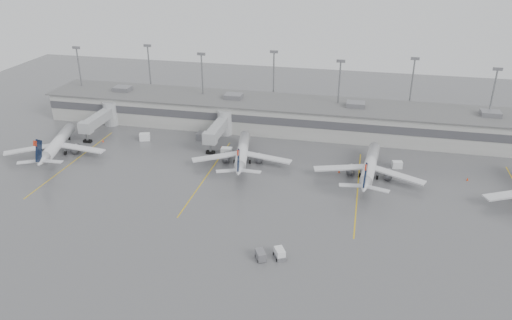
% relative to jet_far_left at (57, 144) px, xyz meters
% --- Properties ---
extents(ground, '(260.00, 260.00, 0.00)m').
position_rel_jet_far_left_xyz_m(ground, '(58.76, -27.07, -2.87)').
color(ground, '#555557').
rests_on(ground, ground).
extents(terminal, '(152.00, 17.00, 9.45)m').
position_rel_jet_far_left_xyz_m(terminal, '(58.76, 30.91, 1.30)').
color(terminal, '#A3A39E').
rests_on(terminal, ground).
extents(light_masts, '(142.40, 8.00, 20.60)m').
position_rel_jet_far_left_xyz_m(light_masts, '(58.76, 36.68, 9.16)').
color(light_masts, gray).
rests_on(light_masts, ground).
extents(jet_bridge_left, '(4.00, 17.20, 7.00)m').
position_rel_jet_far_left_xyz_m(jet_bridge_left, '(3.26, 18.65, 1.00)').
color(jet_bridge_left, '#95979A').
rests_on(jet_bridge_left, ground).
extents(jet_bridge_right, '(4.00, 17.20, 7.00)m').
position_rel_jet_far_left_xyz_m(jet_bridge_right, '(38.26, 18.65, 1.00)').
color(jet_bridge_right, '#95979A').
rests_on(jet_bridge_right, ground).
extents(stand_markings, '(105.25, 40.00, 0.01)m').
position_rel_jet_far_left_xyz_m(stand_markings, '(58.76, -3.07, -2.86)').
color(stand_markings, '#E2B40D').
rests_on(stand_markings, ground).
extents(jet_far_left, '(24.54, 27.89, 9.23)m').
position_rel_jet_far_left_xyz_m(jet_far_left, '(0.00, 0.00, 0.00)').
color(jet_far_left, silver).
rests_on(jet_far_left, ground).
extents(jet_mid_left, '(24.35, 27.53, 8.97)m').
position_rel_jet_far_left_xyz_m(jet_mid_left, '(47.66, 5.35, -0.08)').
color(jet_mid_left, silver).
rests_on(jet_mid_left, ground).
extents(jet_mid_right, '(25.53, 28.71, 9.29)m').
position_rel_jet_far_left_xyz_m(jet_mid_right, '(78.53, 3.85, 0.02)').
color(jet_mid_right, silver).
rests_on(jet_mid_right, ground).
extents(baggage_tug, '(2.78, 3.23, 1.78)m').
position_rel_jet_far_left_xyz_m(baggage_tug, '(63.74, -31.84, -2.17)').
color(baggage_tug, white).
rests_on(baggage_tug, ground).
extents(baggage_cart, '(2.46, 2.91, 1.63)m').
position_rel_jet_far_left_xyz_m(baggage_cart, '(60.54, -33.04, -2.02)').
color(baggage_cart, slate).
rests_on(baggage_cart, ground).
extents(gse_uld_a, '(3.21, 2.64, 1.95)m').
position_rel_jet_far_left_xyz_m(gse_uld_a, '(17.90, 13.75, -1.89)').
color(gse_uld_a, white).
rests_on(gse_uld_a, ground).
extents(gse_uld_b, '(2.81, 1.95, 1.93)m').
position_rel_jet_far_left_xyz_m(gse_uld_b, '(42.56, 9.12, -1.90)').
color(gse_uld_b, white).
rests_on(gse_uld_b, ground).
extents(gse_uld_c, '(2.60, 1.96, 1.67)m').
position_rel_jet_far_left_xyz_m(gse_uld_c, '(85.15, 10.64, -2.03)').
color(gse_uld_c, white).
rests_on(gse_uld_c, ground).
extents(gse_loader, '(2.05, 3.11, 1.87)m').
position_rel_jet_far_left_xyz_m(gse_loader, '(32.65, 18.06, -1.93)').
color(gse_loader, slate).
rests_on(gse_loader, ground).
extents(cone_a, '(0.42, 0.42, 0.66)m').
position_rel_jet_far_left_xyz_m(cone_a, '(7.17, 10.13, -2.53)').
color(cone_a, '#FF3705').
rests_on(cone_a, ground).
extents(cone_b, '(0.48, 0.48, 0.76)m').
position_rel_jet_far_left_xyz_m(cone_b, '(40.19, 12.53, -2.49)').
color(cone_b, '#FF3705').
rests_on(cone_b, ground).
extents(cone_c, '(0.43, 0.43, 0.68)m').
position_rel_jet_far_left_xyz_m(cone_c, '(71.58, 4.93, -2.53)').
color(cone_c, '#FF3705').
rests_on(cone_c, ground).
extents(cone_d, '(0.44, 0.44, 0.70)m').
position_rel_jet_far_left_xyz_m(cone_d, '(100.84, 7.17, -2.52)').
color(cone_d, '#FF3705').
rests_on(cone_d, ground).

